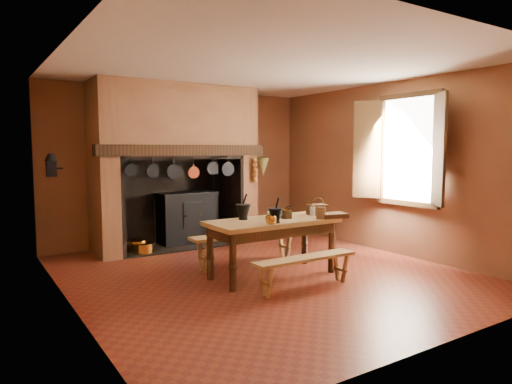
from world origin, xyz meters
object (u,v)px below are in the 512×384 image
work_table (273,228)px  wicker_basket (317,209)px  bench_front (305,265)px  iron_range (187,217)px  coffee_grinder (286,214)px  mixing_bowl (279,215)px

work_table → wicker_basket: wicker_basket is taller
bench_front → iron_range: bearing=91.3°
work_table → bench_front: bearing=-90.0°
coffee_grinder → wicker_basket: wicker_basket is taller
iron_range → wicker_basket: iron_range is taller
iron_range → mixing_bowl: 2.51m
work_table → bench_front: size_ratio=1.24×
iron_range → coffee_grinder: (0.28, -2.63, 0.35)m
work_table → wicker_basket: size_ratio=5.81×
coffee_grinder → mixing_bowl: (-0.02, 0.15, -0.03)m
work_table → bench_front: (0.00, -0.70, -0.35)m
bench_front → wicker_basket: size_ratio=4.67×
iron_range → coffee_grinder: bearing=-83.9°
work_table → wicker_basket: (0.79, 0.01, 0.20)m
iron_range → work_table: iron_range is taller
work_table → mixing_bowl: bearing=33.7°
coffee_grinder → iron_range: bearing=105.5°
mixing_bowl → wicker_basket: 0.62m
bench_front → mixing_bowl: 0.98m
coffee_grinder → mixing_bowl: coffee_grinder is taller
bench_front → work_table: bearing=90.0°
iron_range → coffee_grinder: iron_range is taller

